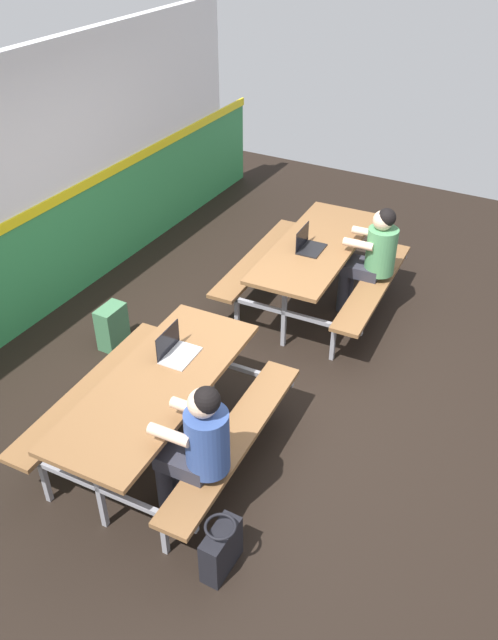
# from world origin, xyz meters

# --- Properties ---
(ground_plane) EXTENTS (10.00, 10.00, 0.02)m
(ground_plane) POSITION_xyz_m (0.00, 0.00, -0.01)
(ground_plane) COLOR black
(accent_backdrop) EXTENTS (8.00, 0.14, 2.60)m
(accent_backdrop) POSITION_xyz_m (0.00, 2.50, 1.25)
(accent_backdrop) COLOR #338C4C
(accent_backdrop) RESTS_ON ground
(picnic_table_left) EXTENTS (1.97, 1.63, 0.74)m
(picnic_table_left) POSITION_xyz_m (-1.26, 0.24, 0.58)
(picnic_table_left) COLOR brown
(picnic_table_left) RESTS_ON ground
(picnic_table_right) EXTENTS (1.97, 1.63, 0.74)m
(picnic_table_right) POSITION_xyz_m (1.26, 0.06, 0.58)
(picnic_table_right) COLOR brown
(picnic_table_right) RESTS_ON ground
(student_nearer) EXTENTS (0.37, 0.53, 1.21)m
(student_nearer) POSITION_xyz_m (-1.61, -0.34, 0.71)
(student_nearer) COLOR #2D2D38
(student_nearer) RESTS_ON ground
(student_further) EXTENTS (0.37, 0.53, 1.21)m
(student_further) POSITION_xyz_m (1.43, -0.48, 0.71)
(student_further) COLOR #2D2D38
(student_further) RESTS_ON ground
(laptop_silver) EXTENTS (0.33, 0.23, 0.22)m
(laptop_silver) POSITION_xyz_m (-0.93, 0.29, 0.79)
(laptop_silver) COLOR silver
(laptop_silver) RESTS_ON picnic_table_left
(laptop_dark) EXTENTS (0.33, 0.23, 0.22)m
(laptop_dark) POSITION_xyz_m (1.13, 0.10, 0.79)
(laptop_dark) COLOR black
(laptop_dark) RESTS_ON picnic_table_right
(backpack_dark) EXTENTS (0.30, 0.22, 0.44)m
(backpack_dark) POSITION_xyz_m (-0.32, 1.49, 0.22)
(backpack_dark) COLOR #3F724C
(backpack_dark) RESTS_ON ground
(tote_bag_bright) EXTENTS (0.34, 0.21, 0.43)m
(tote_bag_bright) POSITION_xyz_m (-1.94, -0.70, 0.19)
(tote_bag_bright) COLOR black
(tote_bag_bright) RESTS_ON ground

